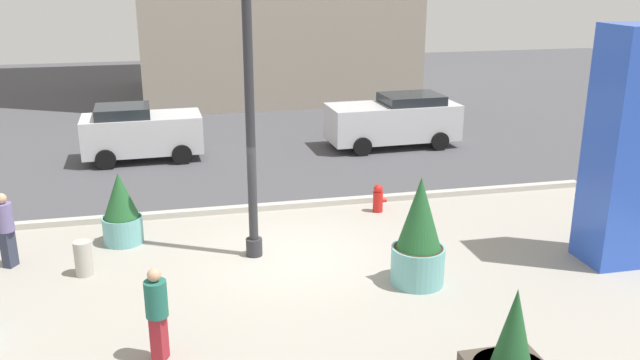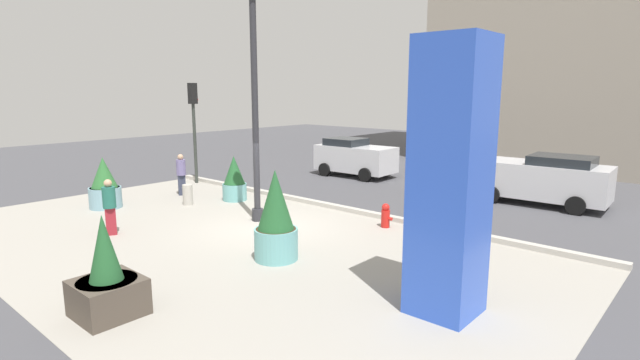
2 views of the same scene
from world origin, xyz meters
The scene contains 16 objects.
ground_plane centered at (0.00, 4.00, 0.00)m, with size 60.00×60.00×0.00m, color #47474C.
plaza_pavement centered at (0.00, -2.00, 0.00)m, with size 18.00×10.00×0.02m, color #9E998E.
curb_strip centered at (0.00, 3.12, 0.08)m, with size 18.00×0.24×0.16m, color #B7B2A8.
lamp_post centered at (-0.78, 0.29, 3.44)m, with size 0.44×0.44×7.05m.
art_pillar_blue centered at (6.69, -1.68, 2.53)m, with size 1.17×1.17×5.05m, color blue.
potted_plant_near_left centered at (-6.14, -2.11, 0.81)m, with size 1.09×1.09×1.82m.
potted_plant_near_right centered at (-3.64, 1.67, 0.79)m, with size 0.91×0.91×1.70m.
potted_plant_by_pillar centered at (2.25, -1.79, 1.02)m, with size 1.07×1.07×2.25m.
potted_plant_mid_plaza centered at (2.08, -5.90, 0.67)m, with size 1.13×1.13×1.93m.
fire_hydrant centered at (2.72, 2.34, 0.37)m, with size 0.36×0.26×0.75m.
concrete_bollard centered at (-4.34, 0.07, 0.38)m, with size 0.36×0.36×0.75m, color #B2ADA3.
traffic_light_corner centered at (-7.67, 2.75, 2.99)m, with size 0.28×0.42×4.43m.
car_far_lane centered at (-3.40, 8.85, 0.93)m, with size 3.87×2.10×1.82m.
car_passing_lane centered at (5.28, 8.66, 0.95)m, with size 4.64×2.20×1.83m.
pedestrian_crossing centered at (-5.93, 0.86, 0.91)m, with size 0.49×0.49×1.65m.
pedestrian_by_curb centered at (-2.80, -3.51, 0.91)m, with size 0.47×0.47×1.63m.
Camera 2 is at (10.49, -9.57, 4.11)m, focal length 26.91 mm.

